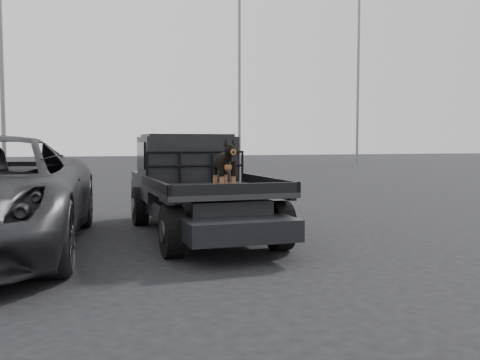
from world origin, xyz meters
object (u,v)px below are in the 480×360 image
object	(u,v)px
flatbed_ute	(199,209)
floodlight_far	(358,67)
floodlight_near	(0,10)
floodlight_mid	(239,51)
dog	(224,166)

from	to	relation	value
flatbed_ute	floodlight_far	bearing A→B (deg)	54.07
floodlight_near	floodlight_far	xyz separation A→B (m)	(23.05, 9.83, 0.00)
flatbed_ute	floodlight_far	distance (m)	32.18
floodlight_mid	floodlight_far	size ratio (longest dim) A/B	1.06
flatbed_ute	floodlight_far	size ratio (longest dim) A/B	0.41
flatbed_ute	floodlight_near	size ratio (longest dim) A/B	0.41
floodlight_far	floodlight_mid	bearing A→B (deg)	-171.98
floodlight_near	floodlight_mid	world-z (taller)	floodlight_mid
dog	floodlight_mid	world-z (taller)	floodlight_mid
flatbed_ute	floodlight_near	bearing A→B (deg)	106.29
floodlight_near	floodlight_mid	bearing A→B (deg)	32.26
floodlight_mid	floodlight_far	world-z (taller)	floodlight_mid
dog	floodlight_mid	size ratio (longest dim) A/B	0.05
floodlight_near	floodlight_far	distance (m)	25.06
floodlight_mid	flatbed_ute	bearing A→B (deg)	-110.15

